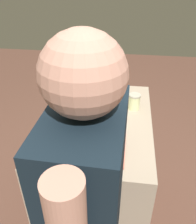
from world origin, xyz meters
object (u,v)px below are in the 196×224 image
Objects in this scene: broccoli_bowl_front at (108,106)px; broccoli_bowl_center at (84,92)px; broccoli_bowl_back at (67,108)px; cooking_pot at (97,135)px; mason_jar at (134,102)px; lemonade_pitcher at (107,77)px.

broccoli_bowl_center is (-0.18, -0.20, -0.00)m from broccoli_bowl_front.
broccoli_bowl_back is (0.26, -0.07, 0.01)m from broccoli_bowl_center.
broccoli_bowl_center is at bearing -132.14° from broccoli_bowl_front.
broccoli_bowl_front is (-0.40, 0.02, -0.06)m from cooking_pot.
broccoli_bowl_back is at bearing -74.57° from broccoli_bowl_front.
broccoli_bowl_front is 0.28m from broccoli_bowl_back.
cooking_pot is 2.54× the size of broccoli_bowl_center.
mason_jar reaches higher than broccoli_bowl_center.
cooking_pot is at bearing -24.29° from mason_jar.
lemonade_pitcher is 0.32m from mason_jar.
mason_jar is 0.85× the size of broccoli_bowl_center.
broccoli_bowl_front is 0.27m from broccoli_bowl_center.
lemonade_pitcher reaches higher than cooking_pot.
cooking_pot is at bearing 1.14° from lemonade_pitcher.
cooking_pot is at bearing -2.83° from broccoli_bowl_front.
cooking_pot is 3.27× the size of broccoli_bowl_back.
cooking_pot is 0.48m from mason_jar.
cooking_pot is 0.62m from broccoli_bowl_center.
mason_jar is 0.46m from broccoli_bowl_back.
mason_jar reaches higher than broccoli_bowl_front.
broccoli_bowl_center is at bearing -64.10° from lemonade_pitcher.
lemonade_pitcher reaches higher than broccoli_bowl_back.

